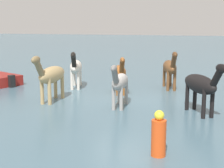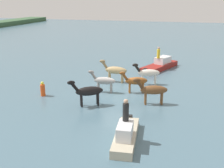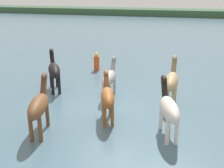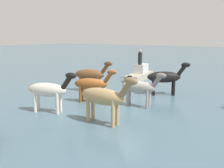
{
  "view_description": "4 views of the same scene",
  "coord_description": "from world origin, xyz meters",
  "views": [
    {
      "loc": [
        -3.29,
        13.17,
        3.2
      ],
      "look_at": [
        0.3,
        0.62,
        0.76
      ],
      "focal_mm": 53.23,
      "sensor_mm": 36.0,
      "label": 1
    },
    {
      "loc": [
        -19.36,
        -4.95,
        7.19
      ],
      "look_at": [
        -0.74,
        0.43,
        0.93
      ],
      "focal_mm": 42.59,
      "sensor_mm": 36.0,
      "label": 2
    },
    {
      "loc": [
        3.33,
        -10.93,
        4.97
      ],
      "look_at": [
        0.14,
        0.53,
        0.92
      ],
      "focal_mm": 45.15,
      "sensor_mm": 36.0,
      "label": 3
    },
    {
      "loc": [
        10.32,
        6.39,
        3.45
      ],
      "look_at": [
        0.49,
        0.1,
        1.12
      ],
      "focal_mm": 39.21,
      "sensor_mm": 36.0,
      "label": 4
    }
  ],
  "objects": [
    {
      "name": "horse_mid_herd",
      "position": [
        -1.62,
        -2.8,
        1.05
      ],
      "size": [
        1.07,
        2.46,
        1.91
      ],
      "rotation": [
        0.0,
        0.0,
        1.85
      ],
      "color": "brown",
      "rests_on": "ground_plane"
    },
    {
      "name": "person_boatman_standing",
      "position": [
        8.3,
        -2.02,
        1.76
      ],
      "size": [
        0.32,
        0.32,
        1.19
      ],
      "color": "yellow",
      "rests_on": "boat_skiff_near"
    },
    {
      "name": "ground_plane",
      "position": [
        0.0,
        0.0,
        0.0
      ],
      "size": [
        140.74,
        140.74,
        0.0
      ],
      "primitive_type": "plane",
      "color": "#476675"
    },
    {
      "name": "person_spotter_bow",
      "position": [
        -7.16,
        -2.16,
        1.71
      ],
      "size": [
        0.32,
        0.32,
        1.19
      ],
      "color": "black",
      "rests_on": "boat_tender_starboard"
    },
    {
      "name": "buoy_channel_marker",
      "position": [
        -2.28,
        5.55,
        0.51
      ],
      "size": [
        0.36,
        0.36,
        1.14
      ],
      "color": "#E54C19",
      "rests_on": "ground_plane"
    },
    {
      "name": "boat_skiff_near",
      "position": [
        8.65,
        -2.23,
        0.32
      ],
      "size": [
        5.56,
        3.55,
        1.36
      ],
      "rotation": [
        0.0,
        0.0,
        5.87
      ],
      "color": "maroon",
      "rests_on": "ground_plane"
    },
    {
      "name": "horse_dun_straggler",
      "position": [
        2.7,
        1.16,
        1.09
      ],
      "size": [
        0.6,
        2.54,
        1.98
      ],
      "rotation": [
        0.0,
        0.0,
        1.56
      ],
      "color": "tan",
      "rests_on": "ground_plane"
    },
    {
      "name": "horse_rear_stallion",
      "position": [
        0.43,
        -1.16,
        0.97
      ],
      "size": [
        1.1,
        2.24,
        1.76
      ],
      "rotation": [
        0.0,
        0.0,
        1.91
      ],
      "color": "brown",
      "rests_on": "ground_plane"
    },
    {
      "name": "horse_pinto_flank",
      "position": [
        -3.16,
        1.46,
        1.06
      ],
      "size": [
        1.62,
        2.31,
        1.93
      ],
      "rotation": [
        0.0,
        0.0,
        2.12
      ],
      "color": "black",
      "rests_on": "ground_plane"
    },
    {
      "name": "boat_tender_starboard",
      "position": [
        -7.22,
        -2.19,
        0.3
      ],
      "size": [
        4.08,
        1.46,
        1.31
      ],
      "rotation": [
        0.0,
        0.0,
        3.25
      ],
      "color": "#B7AD93",
      "rests_on": "ground_plane"
    },
    {
      "name": "horse_gray_outer",
      "position": [
        -0.19,
        1.28,
        0.97
      ],
      "size": [
        0.62,
        2.26,
        1.75
      ],
      "rotation": [
        0.0,
        0.0,
        1.63
      ],
      "color": "#9E9993",
      "rests_on": "ground_plane"
    },
    {
      "name": "horse_dark_mare",
      "position": [
        2.83,
        -1.78,
        1.04
      ],
      "size": [
        1.08,
        2.41,
        1.88
      ],
      "rotation": [
        0.0,
        0.0,
        1.86
      ],
      "color": "silver",
      "rests_on": "ground_plane"
    }
  ]
}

